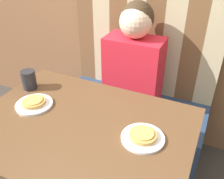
{
  "coord_description": "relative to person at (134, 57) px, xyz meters",
  "views": [
    {
      "loc": [
        0.51,
        -0.74,
        1.52
      ],
      "look_at": [
        0.0,
        0.34,
        0.77
      ],
      "focal_mm": 40.0,
      "sensor_mm": 36.0,
      "label": 1
    }
  ],
  "objects": [
    {
      "name": "booth_backrest",
      "position": [
        -0.0,
        0.23,
        0.04
      ],
      "size": [
        1.08,
        0.09,
        0.8
      ],
      "color": "brown",
      "rests_on": "booth_seat"
    },
    {
      "name": "plate_left",
      "position": [
        -0.29,
        -0.66,
        -0.04
      ],
      "size": [
        0.19,
        0.19,
        0.01
      ],
      "color": "white",
      "rests_on": "dining_table"
    },
    {
      "name": "booth_seat",
      "position": [
        0.0,
        -0.0,
        -0.59
      ],
      "size": [
        1.08,
        0.55,
        0.47
      ],
      "color": "navy",
      "rests_on": "ground_plane"
    },
    {
      "name": "pizza_left",
      "position": [
        -0.29,
        -0.66,
        -0.03
      ],
      "size": [
        0.12,
        0.12,
        0.02
      ],
      "color": "#C68E47",
      "rests_on": "plate_left"
    },
    {
      "name": "drinking_cup",
      "position": [
        -0.42,
        -0.54,
        0.0
      ],
      "size": [
        0.08,
        0.08,
        0.11
      ],
      "color": "#232328",
      "rests_on": "dining_table"
    },
    {
      "name": "plate_right",
      "position": [
        0.29,
        -0.66,
        -0.04
      ],
      "size": [
        0.19,
        0.19,
        0.01
      ],
      "color": "white",
      "rests_on": "dining_table"
    },
    {
      "name": "pizza_right",
      "position": [
        0.29,
        -0.66,
        -0.03
      ],
      "size": [
        0.12,
        0.12,
        0.02
      ],
      "color": "#C68E47",
      "rests_on": "plate_right"
    },
    {
      "name": "dining_table",
      "position": [
        0.0,
        -0.69,
        -0.15
      ],
      "size": [
        1.02,
        0.74,
        0.77
      ],
      "color": "brown",
      "rests_on": "ground_plane"
    },
    {
      "name": "person",
      "position": [
        0.0,
        0.0,
        0.0
      ],
      "size": [
        0.38,
        0.24,
        0.72
      ],
      "color": "red",
      "rests_on": "booth_seat"
    }
  ]
}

